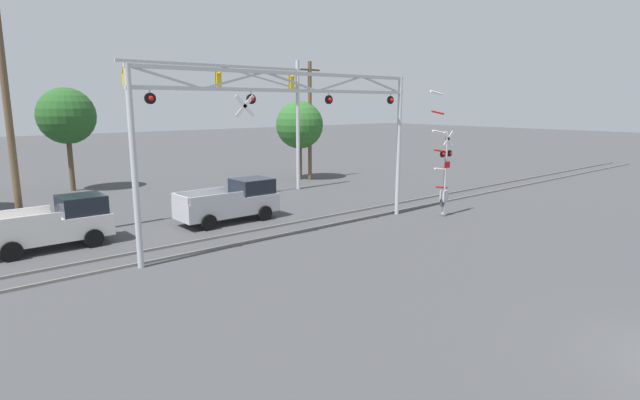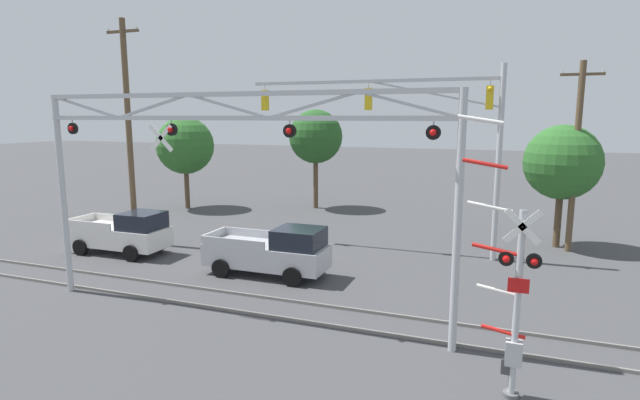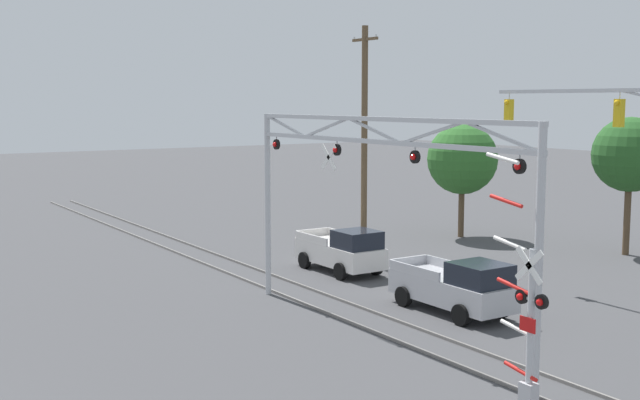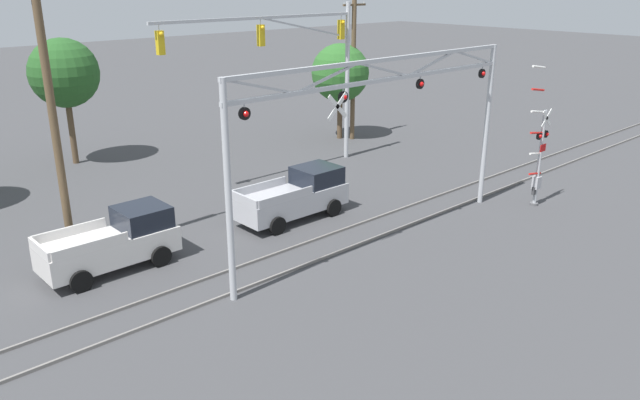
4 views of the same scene
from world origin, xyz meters
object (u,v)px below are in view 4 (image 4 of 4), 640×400
(crossing_gantry, at_px, (383,112))
(utility_pole_left, at_px, (51,107))
(crossing_signal_mast, at_px, (539,157))
(pickup_truck_lead, at_px, (296,195))
(utility_pole_right, at_px, (353,67))
(pickup_truck_following, at_px, (115,242))
(background_tree_far_left_verge, at_px, (64,73))
(traffic_signal_span, at_px, (307,56))
(background_tree_far_right_verge, at_px, (340,73))

(crossing_gantry, relative_size, utility_pole_left, 1.27)
(crossing_signal_mast, bearing_deg, pickup_truck_lead, 145.55)
(utility_pole_left, height_order, utility_pole_right, utility_pole_left)
(pickup_truck_following, bearing_deg, background_tree_far_left_verge, 73.51)
(traffic_signal_span, xyz_separation_m, utility_pole_right, (6.11, 2.78, -1.36))
(crossing_gantry, height_order, utility_pole_right, utility_pole_right)
(utility_pole_left, bearing_deg, crossing_signal_mast, -25.41)
(crossing_gantry, height_order, traffic_signal_span, traffic_signal_span)
(pickup_truck_following, relative_size, utility_pole_left, 0.43)
(traffic_signal_span, xyz_separation_m, background_tree_far_right_verge, (5.65, 3.44, -1.76))
(traffic_signal_span, bearing_deg, crossing_gantry, -116.41)
(crossing_gantry, distance_m, crossing_signal_mast, 8.79)
(pickup_truck_following, relative_size, background_tree_far_left_verge, 0.69)
(background_tree_far_right_verge, bearing_deg, pickup_truck_following, -156.23)
(pickup_truck_lead, height_order, background_tree_far_left_verge, background_tree_far_left_verge)
(pickup_truck_lead, distance_m, background_tree_far_left_verge, 15.37)
(pickup_truck_lead, relative_size, pickup_truck_following, 1.07)
(crossing_signal_mast, distance_m, traffic_signal_span, 12.35)
(crossing_signal_mast, bearing_deg, traffic_signal_span, 106.87)
(crossing_gantry, distance_m, utility_pole_right, 16.33)
(pickup_truck_lead, distance_m, utility_pole_right, 14.42)
(crossing_gantry, xyz_separation_m, utility_pole_left, (-9.27, 6.41, 0.48))
(crossing_gantry, height_order, pickup_truck_lead, crossing_gantry)
(crossing_gantry, relative_size, background_tree_far_right_verge, 2.33)
(pickup_truck_following, height_order, background_tree_far_left_verge, background_tree_far_left_verge)
(crossing_signal_mast, relative_size, background_tree_far_right_verge, 1.07)
(utility_pole_left, xyz_separation_m, utility_pole_right, (20.07, 5.82, -1.04))
(traffic_signal_span, distance_m, utility_pole_left, 14.29)
(utility_pole_left, relative_size, utility_pole_right, 1.24)
(crossing_signal_mast, height_order, pickup_truck_following, crossing_signal_mast)
(background_tree_far_left_verge, bearing_deg, utility_pole_left, -112.39)
(background_tree_far_left_verge, bearing_deg, crossing_signal_mast, -58.73)
(pickup_truck_lead, xyz_separation_m, background_tree_far_left_verge, (-3.66, 14.41, 3.90))
(crossing_gantry, distance_m, background_tree_far_right_verge, 16.56)
(background_tree_far_left_verge, bearing_deg, traffic_signal_span, -45.42)
(utility_pole_right, bearing_deg, traffic_signal_span, -155.54)
(pickup_truck_following, xyz_separation_m, background_tree_far_left_verge, (4.12, 13.90, 3.90))
(traffic_signal_span, relative_size, utility_pole_right, 1.34)
(crossing_signal_mast, xyz_separation_m, background_tree_far_left_verge, (-12.39, 20.40, 2.64))
(crossing_gantry, relative_size, utility_pole_right, 1.58)
(crossing_gantry, xyz_separation_m, pickup_truck_lead, (-0.61, 4.14, -4.07))
(crossing_gantry, relative_size, pickup_truck_following, 2.97)
(traffic_signal_span, distance_m, background_tree_far_left_verge, 12.81)
(traffic_signal_span, relative_size, background_tree_far_left_verge, 1.74)
(utility_pole_left, bearing_deg, traffic_signal_span, 12.28)
(crossing_signal_mast, bearing_deg, background_tree_far_left_verge, 121.27)
(crossing_signal_mast, xyz_separation_m, traffic_signal_span, (-3.43, 11.30, 3.62))
(utility_pole_left, distance_m, background_tree_far_left_verge, 13.14)
(utility_pole_right, distance_m, background_tree_far_left_verge, 16.34)
(pickup_truck_lead, xyz_separation_m, utility_pole_right, (11.41, 8.09, 3.52))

